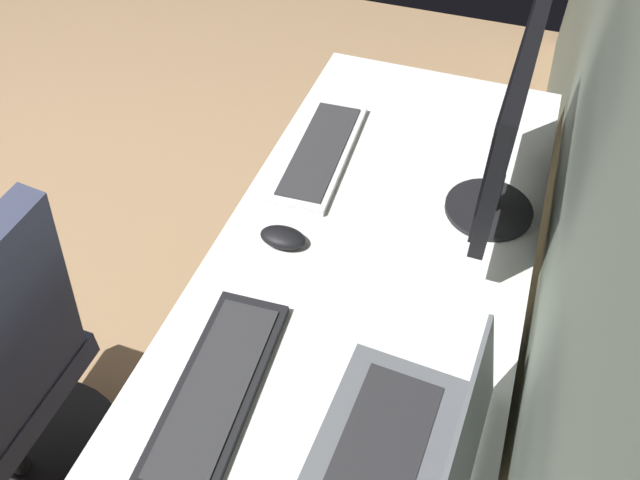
{
  "coord_description": "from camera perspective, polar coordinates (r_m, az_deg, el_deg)",
  "views": [
    {
      "loc": [
        0.91,
        1.95,
        1.77
      ],
      "look_at": [
        0.18,
        1.69,
        0.95
      ],
      "focal_mm": 36.46,
      "sensor_mm": 36.0,
      "label": 1
    }
  ],
  "objects": [
    {
      "name": "drawer_pedestal",
      "position": [
        1.63,
        3.05,
        -14.45
      ],
      "size": [
        0.4,
        0.51,
        0.69
      ],
      "color": "white",
      "rests_on": "ground"
    },
    {
      "name": "keyboard_spare",
      "position": [
        1.64,
        0.02,
        7.73
      ],
      "size": [
        0.43,
        0.16,
        0.02
      ],
      "color": "silver",
      "rests_on": "desk"
    },
    {
      "name": "laptop_leftmost",
      "position": [
        1.12,
        8.45,
        -16.8
      ],
      "size": [
        0.33,
        0.28,
        0.22
      ],
      "color": "#595B60",
      "rests_on": "desk"
    },
    {
      "name": "monitor_primary",
      "position": [
        1.39,
        16.32,
        9.77
      ],
      "size": [
        0.52,
        0.2,
        0.43
      ],
      "color": "black",
      "rests_on": "desk"
    },
    {
      "name": "mouse_spare",
      "position": [
        1.42,
        -3.27,
        0.23
      ],
      "size": [
        0.06,
        0.1,
        0.03
      ],
      "primitive_type": "ellipsoid",
      "color": "black",
      "rests_on": "desk"
    },
    {
      "name": "keyboard_main",
      "position": [
        1.21,
        -9.13,
        -12.87
      ],
      "size": [
        0.43,
        0.16,
        0.02
      ],
      "color": "black",
      "rests_on": "desk"
    },
    {
      "name": "desk",
      "position": [
        1.35,
        2.03,
        -9.02
      ],
      "size": [
        1.89,
        0.67,
        0.73
      ],
      "color": "white",
      "rests_on": "ground"
    }
  ]
}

